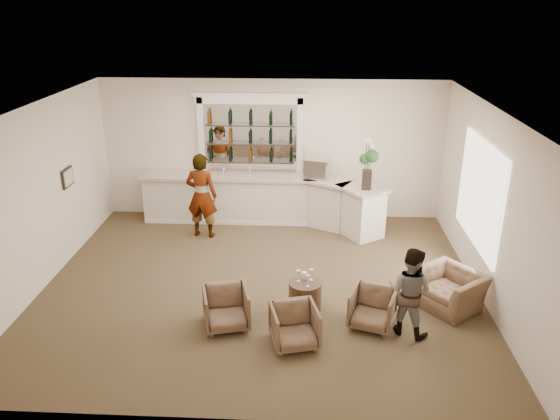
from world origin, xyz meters
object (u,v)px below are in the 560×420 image
object	(u,v)px
sommelier	(202,196)
armchair_right	(373,308)
guest	(410,291)
armchair_left	(226,308)
bar_counter	(264,200)
cocktail_table	(305,295)
armchair_far	(450,290)
armchair_center	(295,326)
flower_vase	(368,161)
espresso_machine	(317,168)

from	to	relation	value
sommelier	armchair_right	world-z (taller)	sommelier
guest	armchair_left	size ratio (longest dim) A/B	2.03
bar_counter	sommelier	distance (m)	1.59
bar_counter	sommelier	xyz separation A→B (m)	(-1.31, -0.83, 0.38)
cocktail_table	guest	xyz separation A→B (m)	(1.63, -0.63, 0.49)
bar_counter	armchair_far	size ratio (longest dim) A/B	5.60
cocktail_table	armchair_left	size ratio (longest dim) A/B	0.78
cocktail_table	sommelier	bearing A→B (deg)	128.12
armchair_center	flower_vase	world-z (taller)	flower_vase
armchair_far	flower_vase	distance (m)	3.44
espresso_machine	flower_vase	size ratio (longest dim) A/B	0.46
bar_counter	armchair_right	distance (m)	4.75
bar_counter	flower_vase	size ratio (longest dim) A/B	5.07
cocktail_table	armchair_left	distance (m)	1.42
armchair_right	flower_vase	xyz separation A→B (m)	(0.18, 3.53, 1.45)
sommelier	armchair_left	bearing A→B (deg)	115.02
armchair_right	sommelier	bearing A→B (deg)	153.77
cocktail_table	armchair_right	world-z (taller)	armchair_right
armchair_far	guest	bearing A→B (deg)	-85.51
cocktail_table	armchair_far	world-z (taller)	armchair_far
flower_vase	bar_counter	bearing A→B (deg)	162.40
armchair_far	armchair_left	bearing A→B (deg)	-117.10
cocktail_table	flower_vase	xyz separation A→B (m)	(1.28, 3.05, 1.53)
armchair_left	cocktail_table	bearing A→B (deg)	10.94
bar_counter	armchair_center	size ratio (longest dim) A/B	8.01
cocktail_table	armchair_center	size ratio (longest dim) A/B	0.79
cocktail_table	sommelier	distance (m)	3.80
cocktail_table	armchair_center	distance (m)	1.07
armchair_left	armchair_far	bearing A→B (deg)	-2.87
sommelier	flower_vase	bearing A→B (deg)	-169.45
cocktail_table	flower_vase	bearing A→B (deg)	67.22
bar_counter	cocktail_table	size ratio (longest dim) A/B	10.08
armchair_center	armchair_right	distance (m)	1.38
guest	bar_counter	bearing A→B (deg)	-28.98
cocktail_table	armchair_left	world-z (taller)	armchair_left
guest	armchair_left	xyz separation A→B (m)	(-2.91, 0.02, -0.41)
flower_vase	armchair_far	bearing A→B (deg)	-67.20
armchair_center	armchair_right	size ratio (longest dim) A/B	1.01
armchair_left	flower_vase	xyz separation A→B (m)	(2.56, 3.66, 1.44)
cocktail_table	sommelier	world-z (taller)	sommelier
armchair_right	flower_vase	world-z (taller)	flower_vase
cocktail_table	armchair_right	size ratio (longest dim) A/B	0.80
bar_counter	flower_vase	distance (m)	2.68
sommelier	espresso_machine	bearing A→B (deg)	-153.47
armchair_far	bar_counter	bearing A→B (deg)	-174.77
guest	armchair_center	size ratio (longest dim) A/B	2.07
guest	armchair_far	xyz separation A→B (m)	(0.85, 0.81, -0.41)
sommelier	armchair_left	xyz separation A→B (m)	(1.03, -3.55, -0.62)
armchair_far	armchair_right	bearing A→B (deg)	-103.73
espresso_machine	armchair_left	bearing A→B (deg)	-92.31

